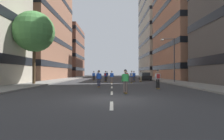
# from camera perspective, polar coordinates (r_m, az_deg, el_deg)

# --- Properties ---
(ground_plane) EXTENTS (134.53, 134.53, 0.00)m
(ground_plane) POSITION_cam_1_polar(r_m,az_deg,el_deg) (32.79, -0.01, -3.45)
(ground_plane) COLOR #333335
(sidewalk_left) EXTENTS (3.95, 61.66, 0.14)m
(sidewalk_left) POSITION_cam_1_polar(r_m,az_deg,el_deg) (36.89, -15.28, -3.01)
(sidewalk_left) COLOR gray
(sidewalk_left) RESTS_ON ground_plane
(sidewalk_right) EXTENTS (3.95, 61.66, 0.14)m
(sidewalk_right) POSITION_cam_1_polar(r_m,az_deg,el_deg) (36.88, 15.28, -3.01)
(sidewalk_right) COLOR gray
(sidewalk_right) RESTS_ON ground_plane
(lane_markings) EXTENTS (0.16, 52.20, 0.01)m
(lane_markings) POSITION_cam_1_polar(r_m,az_deg,el_deg) (33.37, -0.01, -3.39)
(lane_markings) COLOR silver
(lane_markings) RESTS_ON ground_plane
(building_left_mid) EXTENTS (16.77, 22.80, 26.29)m
(building_left_mid) POSITION_cam_1_polar(r_m,az_deg,el_deg) (46.61, -26.24, 13.87)
(building_left_mid) COLOR #9E6B51
(building_left_mid) RESTS_ON ground_plane
(building_left_far) EXTENTS (16.77, 18.19, 18.03)m
(building_left_far) POSITION_cam_1_polar(r_m,az_deg,el_deg) (69.48, -16.80, 5.54)
(building_left_far) COLOR brown
(building_left_far) RESTS_ON ground_plane
(building_right_mid) EXTENTS (16.77, 20.64, 22.54)m
(building_right_mid) POSITION_cam_1_polar(r_m,az_deg,el_deg) (46.15, 26.26, 11.61)
(building_right_mid) COLOR #9E6B51
(building_right_mid) RESTS_ON ground_plane
(building_right_far) EXTENTS (16.77, 23.18, 37.79)m
(building_right_far) POSITION_cam_1_polar(r_m,az_deg,el_deg) (71.23, 16.80, 13.47)
(building_right_far) COLOR #B2A893
(building_right_far) RESTS_ON ground_plane
(parked_car_near) EXTENTS (1.82, 4.40, 1.52)m
(parked_car_near) POSITION_cam_1_polar(r_m,az_deg,el_deg) (35.65, 10.56, -2.09)
(parked_car_near) COLOR black
(parked_car_near) RESTS_ON ground_plane
(street_tree_near) EXTENTS (5.02, 5.02, 9.00)m
(street_tree_near) POSITION_cam_1_polar(r_m,az_deg,el_deg) (24.63, -23.72, 11.17)
(street_tree_near) COLOR #4C3823
(street_tree_near) RESTS_ON sidewalk_left
(streetlamp_right) EXTENTS (2.13, 0.30, 6.50)m
(streetlamp_right) POSITION_cam_1_polar(r_m,az_deg,el_deg) (27.98, 18.69, 4.60)
(streetlamp_right) COLOR #3F3F44
(streetlamp_right) RESTS_ON sidewalk_right
(skater_0) EXTENTS (0.53, 0.90, 1.78)m
(skater_0) POSITION_cam_1_polar(r_m,az_deg,el_deg) (18.57, -4.20, -2.49)
(skater_0) COLOR brown
(skater_0) RESTS_ON ground_plane
(skater_1) EXTENTS (0.56, 0.92, 1.78)m
(skater_1) POSITION_cam_1_polar(r_m,az_deg,el_deg) (40.33, -4.56, -1.49)
(skater_1) COLOR brown
(skater_1) RESTS_ON ground_plane
(skater_2) EXTENTS (0.57, 0.92, 1.78)m
(skater_2) POSITION_cam_1_polar(r_m,az_deg,el_deg) (29.55, 9.25, -1.82)
(skater_2) COLOR brown
(skater_2) RESTS_ON ground_plane
(skater_3) EXTENTS (0.56, 0.92, 1.78)m
(skater_3) POSITION_cam_1_polar(r_m,az_deg,el_deg) (39.12, -1.58, -1.52)
(skater_3) COLOR brown
(skater_3) RESTS_ON ground_plane
(skater_4) EXTENTS (0.53, 0.90, 1.78)m
(skater_4) POSITION_cam_1_polar(r_m,az_deg,el_deg) (17.17, 14.54, -2.51)
(skater_4) COLOR brown
(skater_4) RESTS_ON ground_plane
(skater_5) EXTENTS (0.54, 0.91, 1.78)m
(skater_5) POSITION_cam_1_polar(r_m,az_deg,el_deg) (30.66, 7.09, -1.79)
(skater_5) COLOR brown
(skater_5) RESTS_ON ground_plane
(skater_6) EXTENTS (0.56, 0.92, 1.78)m
(skater_6) POSITION_cam_1_polar(r_m,az_deg,el_deg) (25.81, 6.38, -1.92)
(skater_6) COLOR brown
(skater_6) RESTS_ON ground_plane
(skater_7) EXTENTS (0.57, 0.92, 1.78)m
(skater_7) POSITION_cam_1_polar(r_m,az_deg,el_deg) (28.91, -2.05, -1.80)
(skater_7) COLOR brown
(skater_7) RESTS_ON ground_plane
(skater_8) EXTENTS (0.54, 0.91, 1.78)m
(skater_8) POSITION_cam_1_polar(r_m,az_deg,el_deg) (13.10, 4.35, -3.23)
(skater_8) COLOR brown
(skater_8) RESTS_ON ground_plane
(skater_9) EXTENTS (0.56, 0.92, 1.78)m
(skater_9) POSITION_cam_1_polar(r_m,az_deg,el_deg) (29.60, 4.74, -1.83)
(skater_9) COLOR brown
(skater_9) RESTS_ON ground_plane
(skater_10) EXTENTS (0.53, 0.90, 1.78)m
(skater_10) POSITION_cam_1_polar(r_m,az_deg,el_deg) (39.25, 4.48, -1.51)
(skater_10) COLOR brown
(skater_10) RESTS_ON ground_plane
(skater_11) EXTENTS (0.56, 0.92, 1.78)m
(skater_11) POSITION_cam_1_polar(r_m,az_deg,el_deg) (25.56, -0.03, -2.01)
(skater_11) COLOR brown
(skater_11) RESTS_ON ground_plane
(skater_12) EXTENTS (0.55, 0.92, 1.78)m
(skater_12) POSITION_cam_1_polar(r_m,az_deg,el_deg) (32.38, -5.86, -1.73)
(skater_12) COLOR brown
(skater_12) RESTS_ON ground_plane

